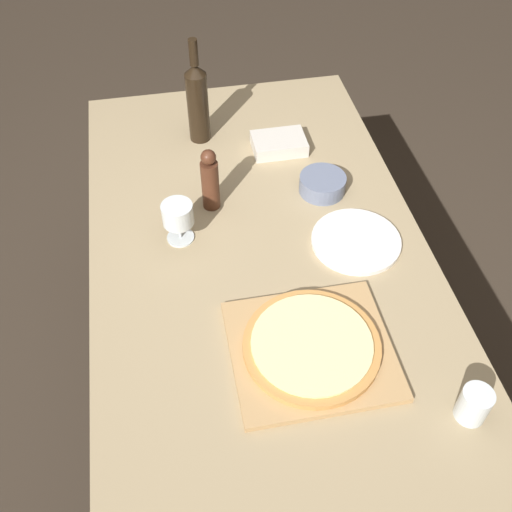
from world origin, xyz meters
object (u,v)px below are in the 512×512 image
at_px(pepper_mill, 210,181).
at_px(small_bowl, 322,184).
at_px(wine_glass, 178,216).
at_px(wine_bottle, 197,101).
at_px(pizza, 312,345).

bearing_deg(pepper_mill, small_bowl, 0.39).
relative_size(wine_glass, small_bowl, 0.89).
bearing_deg(wine_glass, pepper_mill, 48.16).
xyz_separation_m(wine_bottle, wine_glass, (-0.12, -0.46, -0.06)).
distance_m(wine_glass, small_bowl, 0.47).
bearing_deg(wine_glass, pizza, -58.65).
relative_size(pizza, wine_bottle, 0.93).
bearing_deg(wine_bottle, wine_glass, -104.07).
xyz_separation_m(wine_bottle, pepper_mill, (-0.01, -0.34, -0.05)).
relative_size(pepper_mill, wine_glass, 1.63).
bearing_deg(pepper_mill, wine_glass, -131.84).
relative_size(wine_bottle, small_bowl, 2.51).
xyz_separation_m(pepper_mill, wine_glass, (-0.11, -0.12, -0.01)).
relative_size(wine_bottle, wine_glass, 2.83).
bearing_deg(wine_bottle, pizza, -80.28).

